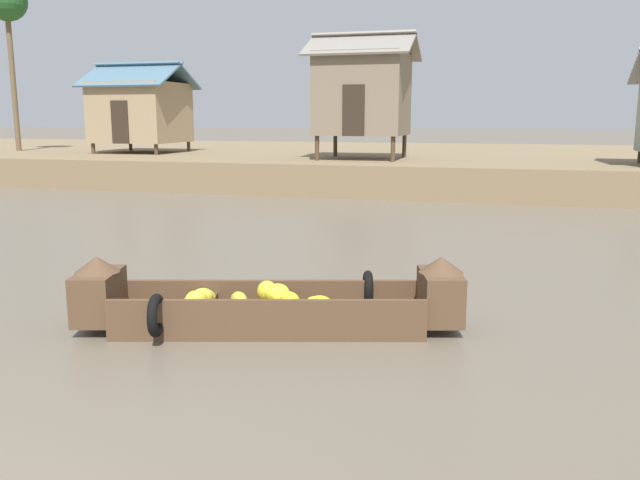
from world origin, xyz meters
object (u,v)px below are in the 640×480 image
banana_boat (267,304)px  stilt_house_left (141,111)px  stilt_house_mid_left (363,93)px  palm_tree_near (7,5)px

banana_boat → stilt_house_left: 22.99m
banana_boat → stilt_house_mid_left: size_ratio=1.04×
stilt_house_mid_left → banana_boat: bearing=-81.7°
stilt_house_mid_left → palm_tree_near: bearing=174.9°
stilt_house_mid_left → stilt_house_left: bearing=170.2°
banana_boat → palm_tree_near: 27.80m
banana_boat → palm_tree_near: bearing=136.4°
stilt_house_left → palm_tree_near: (-6.43, -0.29, 4.75)m
stilt_house_mid_left → palm_tree_near: palm_tree_near is taller
palm_tree_near → stilt_house_left: bearing=2.6°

